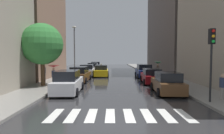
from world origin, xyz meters
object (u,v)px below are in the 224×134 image
object	(u,v)px
traffic_light_right_corner	(211,49)
lamp_post_left	(74,47)
street_tree_left	(42,44)
pedestrian_foreground	(157,66)
parked_car_left_second	(79,75)
pedestrian_by_kerb	(222,86)
parked_car_left_nearest	(68,83)
parked_car_left_fifth	(95,66)
parked_car_right_nearest	(167,83)
parked_car_right_third	(144,71)
parked_car_left_fourth	(93,68)
pedestrian_near_tree	(53,70)
pedestrian_far_side	(44,67)
parked_car_right_second	(151,76)
taxi_midroad	(101,71)
parked_car_left_third	(87,71)

from	to	relation	value
traffic_light_right_corner	lamp_post_left	size ratio (longest dim) A/B	0.63
street_tree_left	lamp_post_left	world-z (taller)	lamp_post_left
pedestrian_foreground	parked_car_left_second	bearing A→B (deg)	-63.70
pedestrian_by_kerb	parked_car_left_nearest	bearing A→B (deg)	-14.32
parked_car_left_fifth	parked_car_right_nearest	world-z (taller)	parked_car_left_fifth
parked_car_right_third	parked_car_left_fourth	bearing A→B (deg)	41.61
parked_car_left_fifth	pedestrian_by_kerb	distance (m)	29.72
pedestrian_near_tree	parked_car_left_fourth	bearing A→B (deg)	-39.38
parked_car_left_fifth	street_tree_left	bearing A→B (deg)	170.46
traffic_light_right_corner	pedestrian_foreground	bearing A→B (deg)	89.45
parked_car_left_fourth	pedestrian_far_side	distance (m)	15.65
pedestrian_near_tree	parked_car_right_nearest	bearing A→B (deg)	-140.73
parked_car_right_second	taxi_midroad	size ratio (longest dim) A/B	1.06
parked_car_right_nearest	street_tree_left	world-z (taller)	street_tree_left
parked_car_right_nearest	street_tree_left	distance (m)	11.50
parked_car_right_second	pedestrian_by_kerb	size ratio (longest dim) A/B	2.99
parked_car_left_fifth	parked_car_right_nearest	xyz separation A→B (m)	(7.63, -25.18, -0.03)
parked_car_right_nearest	pedestrian_foreground	xyz separation A→B (m)	(1.70, 10.24, 0.80)
pedestrian_far_side	street_tree_left	distance (m)	2.79
parked_car_left_nearest	pedestrian_near_tree	xyz separation A→B (m)	(-2.03, 3.03, 0.72)
parked_car_left_nearest	parked_car_left_second	world-z (taller)	parked_car_left_nearest
parked_car_right_third	pedestrian_foreground	bearing A→B (deg)	-110.28
parked_car_left_fifth	pedestrian_near_tree	bearing A→B (deg)	172.87
pedestrian_near_tree	street_tree_left	xyz separation A→B (m)	(-0.96, -0.16, 2.41)
pedestrian_foreground	pedestrian_near_tree	world-z (taller)	pedestrian_foreground
parked_car_left_fourth	parked_car_left_second	bearing A→B (deg)	-179.56
parked_car_left_fourth	pedestrian_by_kerb	distance (m)	24.86
parked_car_left_second	pedestrian_near_tree	size ratio (longest dim) A/B	2.60
street_tree_left	lamp_post_left	size ratio (longest dim) A/B	0.84
parked_car_left_nearest	taxi_midroad	xyz separation A→B (m)	(1.89, 12.18, -0.05)
parked_car_left_nearest	parked_car_right_nearest	distance (m)	7.64
parked_car_left_second	pedestrian_foreground	distance (m)	10.20
parked_car_right_nearest	taxi_midroad	bearing A→B (deg)	27.53
street_tree_left	parked_car_left_nearest	bearing A→B (deg)	-43.88
parked_car_right_nearest	pedestrian_by_kerb	size ratio (longest dim) A/B	2.75
parked_car_left_third	pedestrian_far_side	bearing A→B (deg)	157.56
taxi_midroad	parked_car_left_second	bearing A→B (deg)	158.51
parked_car_left_nearest	pedestrian_by_kerb	bearing A→B (deg)	-107.12
traffic_light_right_corner	lamp_post_left	bearing A→B (deg)	125.62
pedestrian_foreground	pedestrian_far_side	distance (m)	13.95
street_tree_left	parked_car_left_fourth	bearing A→B (deg)	80.06
lamp_post_left	pedestrian_foreground	bearing A→B (deg)	-8.87
pedestrian_near_tree	pedestrian_by_kerb	size ratio (longest dim) A/B	1.17
parked_car_right_third	traffic_light_right_corner	size ratio (longest dim) A/B	1.07
pedestrian_near_tree	street_tree_left	world-z (taller)	street_tree_left
parked_car_left_nearest	parked_car_left_fourth	size ratio (longest dim) A/B	1.09
parked_car_left_third	parked_car_right_nearest	size ratio (longest dim) A/B	1.06
parked_car_left_fifth	traffic_light_right_corner	world-z (taller)	traffic_light_right_corner
parked_car_left_nearest	taxi_midroad	size ratio (longest dim) A/B	1.06
parked_car_right_nearest	pedestrian_by_kerb	bearing A→B (deg)	-132.79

